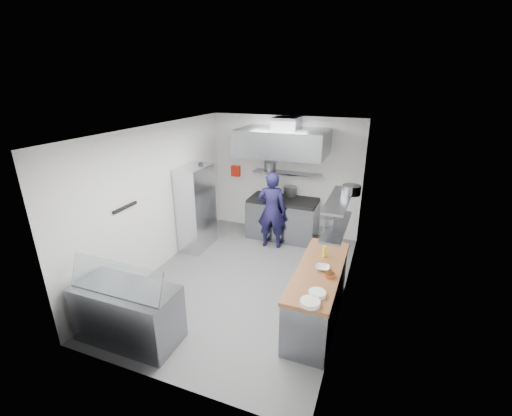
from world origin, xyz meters
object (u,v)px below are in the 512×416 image
at_px(display_case, 128,313).
at_px(gas_range, 283,219).
at_px(chef, 272,210).
at_px(wire_rack, 196,208).

bearing_deg(display_case, gas_range, 75.39).
xyz_separation_m(chef, display_case, (-0.97, -3.54, -0.44)).
relative_size(gas_range, display_case, 1.07).
relative_size(wire_rack, display_case, 1.23).
bearing_deg(chef, display_case, 65.83).
relative_size(gas_range, chef, 0.92).
relative_size(chef, wire_rack, 0.94).
bearing_deg(display_case, chef, 74.65).
relative_size(chef, display_case, 1.16).
bearing_deg(gas_range, wire_rack, -144.64).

